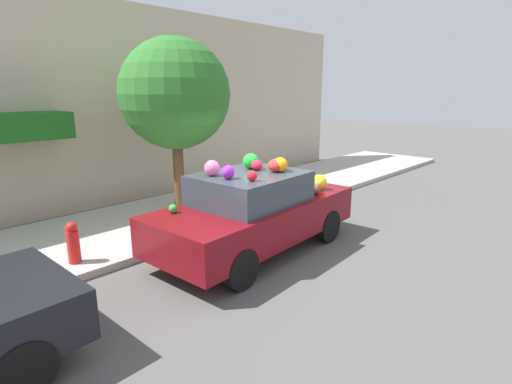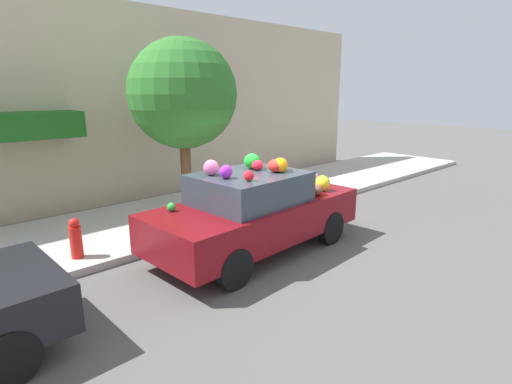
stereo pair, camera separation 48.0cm
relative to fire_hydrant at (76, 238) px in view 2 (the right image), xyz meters
The scene contains 6 objects.
ground_plane 3.13m from the fire_hydrant, 31.10° to the right, with size 60.00×60.00×0.00m, color #565451.
sidewalk_curb 2.90m from the fire_hydrant, 22.67° to the left, with size 24.00×3.20×0.13m.
building_facade 4.62m from the fire_hydrant, 53.03° to the left, with size 18.00×1.20×5.01m.
street_tree 3.91m from the fire_hydrant, 20.91° to the left, with size 2.43×2.43×3.89m.
fire_hydrant is the anchor object (origin of this frame).
art_car 3.09m from the fire_hydrant, 31.40° to the right, with size 4.18×1.93×1.77m.
Camera 2 is at (-4.68, -5.09, 2.88)m, focal length 28.00 mm.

